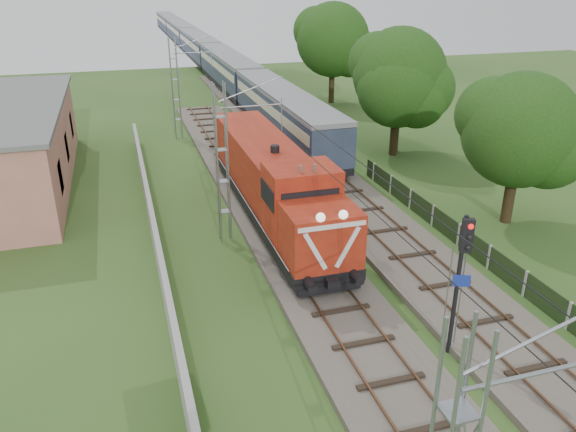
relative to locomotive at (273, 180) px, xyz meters
name	(u,v)px	position (x,y,z in m)	size (l,w,h in m)	color
ground	(381,377)	(0.00, -13.78, -2.34)	(140.00, 140.00, 0.00)	#2A4B1C
track_main	(314,275)	(0.00, -6.78, -2.15)	(4.20, 70.00, 0.45)	#6B6054
track_side	(320,173)	(5.00, 6.22, -2.15)	(4.20, 80.00, 0.45)	#6B6054
catenary	(223,165)	(-2.95, -1.78, 1.71)	(3.31, 70.00, 8.00)	gray
boundary_wall	(155,235)	(-6.50, -1.78, -1.59)	(0.25, 40.00, 1.50)	#9E9E99
fence	(525,284)	(8.00, -10.78, -1.74)	(0.12, 32.00, 1.20)	black
locomotive	(273,180)	(0.00, 0.00, 0.00)	(3.16, 18.03, 4.58)	black
coach_rake	(199,46)	(5.00, 60.02, 0.16)	(3.01, 112.44, 3.48)	black
signal_post	(462,263)	(2.91, -13.30, 1.36)	(0.57, 0.46, 5.37)	black
tree_a	(522,132)	(12.24, -3.94, 2.73)	(6.26, 5.97, 8.12)	#372716
tree_b	(401,75)	(12.35, 9.77, 3.38)	(7.08, 6.74, 9.17)	#372716
tree_c	(399,88)	(11.88, 9.03, 2.66)	(6.19, 5.89, 8.02)	#372716
tree_d	(334,41)	(14.03, 27.57, 3.92)	(7.73, 7.37, 10.03)	#372716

